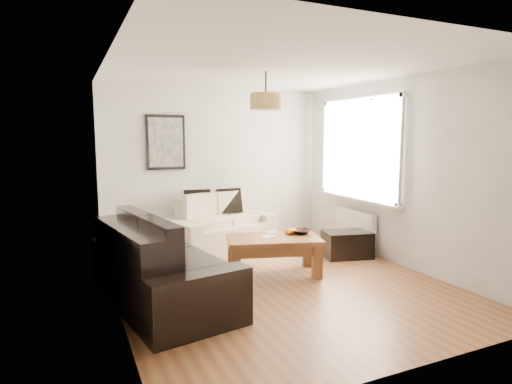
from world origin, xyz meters
name	(u,v)px	position (x,y,z in m)	size (l,w,h in m)	color
floor	(276,281)	(0.00, 0.00, 0.00)	(4.50, 4.50, 0.00)	brown
ceiling	(277,67)	(0.00, 0.00, 2.60)	(3.80, 4.50, 0.00)	white
wall_back	(216,166)	(0.00, 2.25, 1.30)	(3.80, 0.04, 2.60)	silver
wall_front	(415,204)	(0.00, -2.25, 1.30)	(3.80, 0.04, 2.60)	silver
wall_left	(112,185)	(-1.90, 0.00, 1.30)	(0.04, 4.50, 2.60)	silver
wall_right	(397,172)	(1.90, 0.00, 1.30)	(0.04, 4.50, 2.60)	silver
window_bay	(360,149)	(1.86, 0.80, 1.60)	(0.14, 1.90, 1.60)	white
radiator	(355,226)	(1.82, 0.80, 0.38)	(0.10, 0.90, 0.52)	white
poster	(166,142)	(-0.85, 2.22, 1.70)	(0.62, 0.04, 0.87)	black
pendant_shade	(266,101)	(0.00, 0.30, 2.23)	(0.40, 0.40, 0.20)	tan
loveseat_cream	(221,223)	(-0.10, 1.78, 0.41)	(1.66, 0.90, 0.82)	beige
sofa_leather	(162,263)	(-1.43, -0.11, 0.44)	(2.04, 0.99, 0.88)	black
coffee_table	(274,255)	(0.10, 0.26, 0.24)	(1.19, 0.65, 0.49)	brown
ottoman	(347,244)	(1.45, 0.50, 0.20)	(0.69, 0.44, 0.39)	black
cushion_left	(197,203)	(-0.42, 1.98, 0.73)	(0.42, 0.13, 0.42)	black
cushion_right	(229,201)	(0.13, 1.98, 0.73)	(0.41, 0.13, 0.41)	black
fruit_bowl	(301,232)	(0.53, 0.29, 0.52)	(0.25, 0.25, 0.06)	black
orange_a	(291,231)	(0.39, 0.32, 0.53)	(0.09, 0.09, 0.09)	orange
orange_b	(294,231)	(0.44, 0.33, 0.53)	(0.08, 0.08, 0.08)	#E15B13
orange_c	(288,232)	(0.34, 0.32, 0.53)	(0.09, 0.09, 0.09)	orange
papers	(268,236)	(0.05, 0.33, 0.49)	(0.19, 0.13, 0.01)	silver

